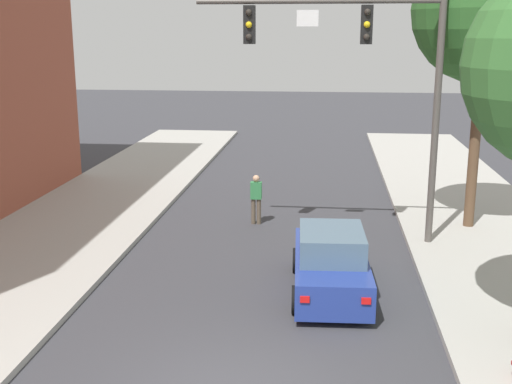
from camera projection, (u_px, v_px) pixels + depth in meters
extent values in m
cylinder|color=#514C47|center=(436.00, 114.00, 18.19)|extent=(0.20, 0.20, 7.50)
cylinder|color=#514C47|center=(318.00, 1.00, 17.82)|extent=(6.76, 0.14, 0.14)
cube|color=black|center=(367.00, 25.00, 17.82)|extent=(0.32, 0.28, 1.05)
sphere|color=#2D2823|center=(367.00, 12.00, 17.60)|extent=(0.18, 0.18, 0.18)
sphere|color=yellow|center=(367.00, 25.00, 17.68)|extent=(0.18, 0.18, 0.18)
sphere|color=#2D2823|center=(366.00, 37.00, 17.76)|extent=(0.18, 0.18, 0.18)
cube|color=black|center=(249.00, 25.00, 18.17)|extent=(0.32, 0.28, 1.05)
sphere|color=#2D2823|center=(249.00, 12.00, 17.94)|extent=(0.18, 0.18, 0.18)
sphere|color=yellow|center=(249.00, 25.00, 18.02)|extent=(0.18, 0.18, 0.18)
sphere|color=#2D2823|center=(249.00, 37.00, 18.10)|extent=(0.18, 0.18, 0.18)
cube|color=white|center=(308.00, 18.00, 17.93)|extent=(0.60, 0.03, 0.44)
cube|color=navy|center=(330.00, 270.00, 15.63)|extent=(1.89, 4.27, 0.80)
cube|color=slate|center=(332.00, 243.00, 15.31)|extent=(1.59, 2.07, 0.64)
cylinder|color=black|center=(297.00, 260.00, 17.00)|extent=(0.25, 0.65, 0.64)
cylinder|color=black|center=(359.00, 261.00, 16.90)|extent=(0.25, 0.65, 0.64)
cylinder|color=black|center=(297.00, 300.00, 14.48)|extent=(0.25, 0.65, 0.64)
cylinder|color=black|center=(370.00, 302.00, 14.38)|extent=(0.25, 0.65, 0.64)
cube|color=red|center=(305.00, 299.00, 13.59)|extent=(0.20, 0.05, 0.14)
cube|color=red|center=(366.00, 301.00, 13.51)|extent=(0.20, 0.05, 0.14)
cylinder|color=brown|center=(253.00, 211.00, 21.26)|extent=(0.14, 0.14, 0.85)
cylinder|color=brown|center=(259.00, 211.00, 21.24)|extent=(0.14, 0.14, 0.85)
cube|color=#337F47|center=(256.00, 190.00, 21.09)|extent=(0.36, 0.22, 0.56)
sphere|color=tan|center=(256.00, 178.00, 20.99)|extent=(0.22, 0.22, 0.22)
cylinder|color=brown|center=(474.00, 148.00, 20.05)|extent=(0.32, 0.32, 4.99)
sphere|color=#2D6028|center=(486.00, 10.00, 19.06)|extent=(4.33, 4.33, 4.33)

